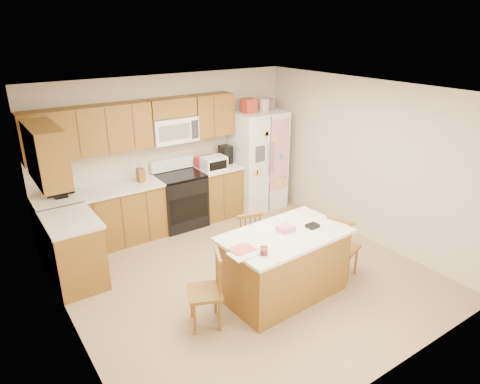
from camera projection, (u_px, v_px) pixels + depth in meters
ground at (246, 275)px, 5.92m from camera, size 4.50×4.50×0.00m
room_shell at (246, 177)px, 5.39m from camera, size 4.60×4.60×2.52m
cabinetry at (125, 189)px, 6.44m from camera, size 3.36×1.56×2.15m
stove at (180, 199)px, 7.23m from camera, size 0.76×0.65×1.13m
refrigerator at (257, 159)px, 7.84m from camera, size 0.90×0.79×2.04m
island at (284, 264)px, 5.36m from camera, size 1.68×0.99×0.95m
windsor_chair_left at (207, 292)px, 4.81m from camera, size 0.50×0.51×0.92m
windsor_chair_back at (246, 242)px, 5.92m from camera, size 0.46×0.45×0.91m
windsor_chair_right at (342, 247)px, 5.77m from camera, size 0.48×0.50×0.91m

